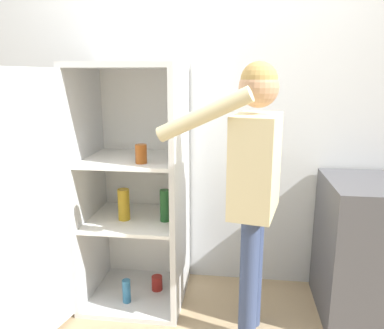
# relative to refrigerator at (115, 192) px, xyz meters

# --- Properties ---
(wall_back) EXTENTS (7.00, 0.06, 2.55)m
(wall_back) POSITION_rel_refrigerator_xyz_m (0.49, 0.46, 0.46)
(wall_back) COLOR silver
(wall_back) RESTS_ON ground_plane
(refrigerator) EXTENTS (0.89, 1.29, 1.63)m
(refrigerator) POSITION_rel_refrigerator_xyz_m (0.00, 0.00, 0.00)
(refrigerator) COLOR silver
(refrigerator) RESTS_ON ground_plane
(person) EXTENTS (0.70, 0.54, 1.63)m
(person) POSITION_rel_refrigerator_xyz_m (0.89, -0.20, 0.23)
(person) COLOR #384770
(person) RESTS_ON ground_plane
(counter) EXTENTS (0.77, 0.64, 0.91)m
(counter) POSITION_rel_refrigerator_xyz_m (1.75, 0.09, -0.35)
(counter) COLOR #4C4C51
(counter) RESTS_ON ground_plane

